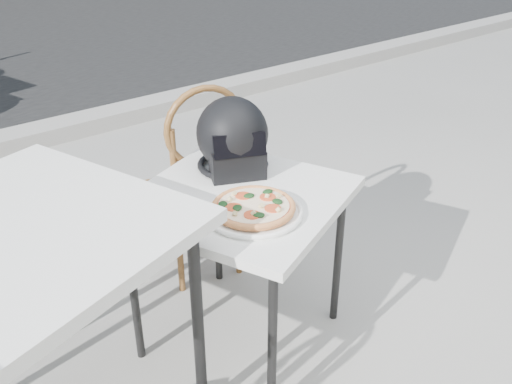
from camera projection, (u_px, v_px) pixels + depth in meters
ground at (392, 358)px, 2.26m from camera, size 80.00×80.00×0.00m
curb at (80, 125)px, 4.30m from camera, size 30.00×0.25×0.12m
cafe_table_main at (239, 208)px, 2.09m from camera, size 0.93×0.93×0.67m
plate at (254, 212)px, 1.92m from camera, size 0.41×0.41×0.02m
pizza at (254, 206)px, 1.91m from camera, size 0.30×0.30×0.04m
helmet at (233, 139)px, 2.18m from camera, size 0.37×0.38×0.29m
cafe_chair_main at (200, 173)px, 2.51m from camera, size 0.43×0.43×0.96m
cafe_table_side at (14, 253)px, 1.60m from camera, size 1.09×1.09×0.82m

